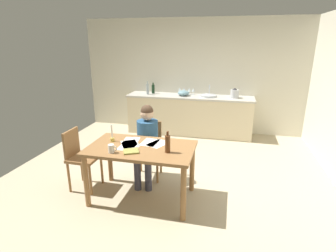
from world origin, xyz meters
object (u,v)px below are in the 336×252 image
object	(u,v)px
person_seated	(147,139)
wine_glass_back_right	(180,89)
candlestick	(112,137)
book_magazine	(131,151)
bottle_oil	(148,89)
chair_at_table	(149,147)
coffee_mug	(111,149)
dining_table	(141,154)
sink_unit	(208,96)
chair_side_empty	(80,156)
wine_bottle_on_table	(168,144)
wine_glass_back_left	(184,90)
bottle_vinegar	(153,89)
wine_glass_near_sink	(193,90)
stovetop_kettle	(235,93)
wine_glass_by_kettle	(189,90)
mixing_bowl	(184,93)

from	to	relation	value
person_seated	wine_glass_back_right	distance (m)	2.53
candlestick	book_magazine	xyz separation A→B (m)	(0.39, -0.30, -0.06)
wine_glass_back_right	bottle_oil	bearing A→B (deg)	-165.16
chair_at_table	coffee_mug	xyz separation A→B (m)	(-0.19, -0.92, 0.32)
dining_table	book_magazine	world-z (taller)	book_magazine
chair_at_table	candlestick	size ratio (longest dim) A/B	3.64
sink_unit	bottle_oil	world-z (taller)	bottle_oil
dining_table	chair_side_empty	xyz separation A→B (m)	(-0.96, 0.07, -0.15)
bottle_oil	candlestick	bearing A→B (deg)	-82.86
chair_at_table	bottle_oil	bearing A→B (deg)	107.81
chair_side_empty	wine_bottle_on_table	bearing A→B (deg)	-6.95
wine_bottle_on_table	wine_glass_back_right	xyz separation A→B (m)	(-0.45, 3.11, 0.13)
chair_side_empty	person_seated	bearing A→B (deg)	26.69
coffee_mug	wine_glass_back_left	size ratio (longest dim) A/B	0.75
chair_side_empty	wine_glass_back_right	world-z (taller)	wine_glass_back_right
wine_glass_back_right	wine_glass_back_left	bearing A→B (deg)	0.00
book_magazine	wine_bottle_on_table	xyz separation A→B (m)	(0.45, 0.10, 0.11)
candlestick	wine_glass_back_left	distance (m)	2.96
person_seated	bottle_vinegar	size ratio (longest dim) A/B	4.74
person_seated	bottle_oil	world-z (taller)	bottle_oil
chair_side_empty	wine_glass_near_sink	world-z (taller)	wine_glass_near_sink
sink_unit	wine_glass_near_sink	size ratio (longest dim) A/B	2.34
chair_at_table	book_magazine	xyz separation A→B (m)	(0.03, -0.85, 0.27)
stovetop_kettle	wine_glass_back_left	world-z (taller)	stovetop_kettle
person_seated	book_magazine	size ratio (longest dim) A/B	6.29
book_magazine	wine_glass_back_right	distance (m)	3.22
coffee_mug	wine_bottle_on_table	distance (m)	0.70
bottle_oil	wine_glass_by_kettle	bearing A→B (deg)	11.42
person_seated	dining_table	bearing A→B (deg)	-80.46
wine_bottle_on_table	sink_unit	distance (m)	2.98
chair_side_empty	stovetop_kettle	world-z (taller)	stovetop_kettle
dining_table	bottle_vinegar	bearing A→B (deg)	103.33
chair_at_table	wine_glass_by_kettle	world-z (taller)	wine_glass_by_kettle
dining_table	wine_bottle_on_table	distance (m)	0.46
wine_bottle_on_table	dining_table	bearing A→B (deg)	166.14
stovetop_kettle	wine_glass_back_right	size ratio (longest dim) A/B	1.43
coffee_mug	wine_glass_near_sink	size ratio (longest dim) A/B	0.75
coffee_mug	mixing_bowl	size ratio (longest dim) A/B	0.43
sink_unit	bottle_vinegar	world-z (taller)	bottle_vinegar
chair_side_empty	wine_glass_near_sink	size ratio (longest dim) A/B	5.78
bottle_vinegar	wine_glass_by_kettle	xyz separation A→B (m)	(0.86, 0.05, 0.00)
bottle_oil	wine_glass_by_kettle	world-z (taller)	bottle_oil
dining_table	wine_glass_back_right	world-z (taller)	wine_glass_back_right
candlestick	bottle_vinegar	bearing A→B (deg)	94.96
sink_unit	wine_glass_by_kettle	distance (m)	0.49
dining_table	wine_glass_by_kettle	bearing A→B (deg)	87.03
person_seated	stovetop_kettle	xyz separation A→B (m)	(1.27, 2.36, 0.32)
bottle_vinegar	wine_glass_back_left	world-z (taller)	bottle_vinegar
dining_table	coffee_mug	bearing A→B (deg)	-137.36
wine_glass_near_sink	bottle_vinegar	bearing A→B (deg)	-176.80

